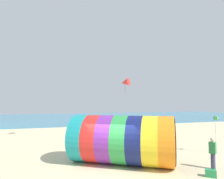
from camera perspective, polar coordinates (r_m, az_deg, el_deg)
ground_plane at (r=11.84m, az=-0.42°, el=-22.25°), size 120.00×120.00×0.00m
sea at (r=52.25m, az=-14.07°, el=-7.84°), size 120.00×40.00×0.10m
giant_inflatable_tube at (r=12.72m, az=2.93°, el=-14.08°), size 6.82×5.83×2.95m
kite_handler at (r=13.20m, az=26.85°, el=-15.82°), size 0.36×0.42×1.76m
kite_red_delta at (r=28.68m, az=3.74°, el=2.02°), size 1.67×1.68×2.14m
bystander_near_water at (r=23.14m, az=16.62°, el=-10.94°), size 0.40×0.42×1.64m
bystander_mid_beach at (r=20.98m, az=-5.00°, el=-11.72°), size 0.39×0.42×1.70m
beach_flag at (r=17.12m, az=27.88°, el=-7.66°), size 0.47×0.36×2.78m
cooler_box at (r=12.03m, az=26.37°, el=-20.64°), size 0.63×0.61×0.36m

